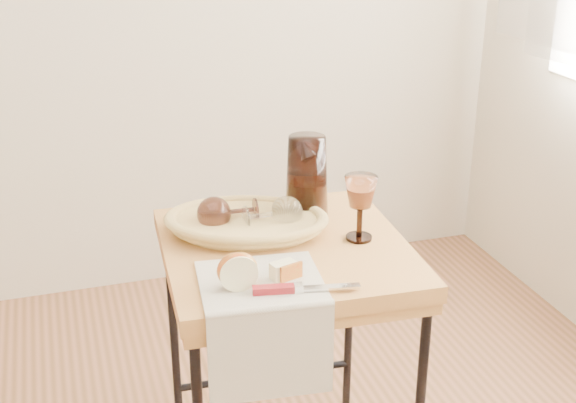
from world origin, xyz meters
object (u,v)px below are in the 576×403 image
object	(u,v)px
side_table	(286,372)
table_knife	(302,287)
wine_goblet	(360,208)
goblet_lying_b	(269,214)
goblet_lying_a	(232,212)
tea_towel	(261,282)
pitcher	(307,177)
bread_basket	(246,224)
apple_half	(237,270)

from	to	relation	value
side_table	table_knife	bearing A→B (deg)	-98.87
wine_goblet	goblet_lying_b	bearing A→B (deg)	154.37
goblet_lying_a	wine_goblet	bearing A→B (deg)	157.17
tea_towel	goblet_lying_b	bearing A→B (deg)	75.34
tea_towel	goblet_lying_b	xyz separation A→B (m)	(0.09, 0.24, 0.05)
pitcher	wine_goblet	xyz separation A→B (m)	(0.08, -0.17, -0.03)
goblet_lying_b	pitcher	distance (m)	0.15
bread_basket	pitcher	bearing A→B (deg)	36.01
goblet_lying_b	wine_goblet	world-z (taller)	wine_goblet
tea_towel	pitcher	xyz separation A→B (m)	(0.21, 0.31, 0.11)
side_table	goblet_lying_a	size ratio (longest dim) A/B	5.35
side_table	goblet_lying_a	distance (m)	0.45
goblet_lying_b	table_knife	bearing A→B (deg)	-94.78
wine_goblet	goblet_lying_a	bearing A→B (deg)	154.97
goblet_lying_a	wine_goblet	distance (m)	0.32
tea_towel	goblet_lying_a	world-z (taller)	goblet_lying_a
side_table	tea_towel	size ratio (longest dim) A/B	2.77
side_table	table_knife	distance (m)	0.46
table_knife	bread_basket	bearing A→B (deg)	106.54
goblet_lying_a	apple_half	bearing A→B (deg)	80.75
side_table	apple_half	bearing A→B (deg)	-132.30
tea_towel	bread_basket	bearing A→B (deg)	88.00
tea_towel	pitcher	distance (m)	0.39
tea_towel	goblet_lying_a	size ratio (longest dim) A/B	1.93
goblet_lying_b	apple_half	world-z (taller)	goblet_lying_b
tea_towel	wine_goblet	world-z (taller)	wine_goblet
wine_goblet	table_knife	bearing A→B (deg)	-135.54
goblet_lying_a	goblet_lying_b	world-z (taller)	goblet_lying_a
side_table	tea_towel	world-z (taller)	tea_towel
tea_towel	goblet_lying_b	size ratio (longest dim) A/B	2.05
side_table	goblet_lying_b	bearing A→B (deg)	105.61
tea_towel	pitcher	size ratio (longest dim) A/B	1.04
side_table	pitcher	world-z (taller)	pitcher
pitcher	goblet_lying_a	bearing A→B (deg)	166.58
side_table	tea_towel	distance (m)	0.42
pitcher	apple_half	size ratio (longest dim) A/B	2.90
pitcher	table_knife	bearing A→B (deg)	-133.35
pitcher	wine_goblet	distance (m)	0.19
tea_towel	table_knife	xyz separation A→B (m)	(0.07, -0.07, 0.01)
side_table	table_knife	size ratio (longest dim) A/B	3.27
goblet_lying_a	apple_half	distance (m)	0.29
apple_half	wine_goblet	bearing A→B (deg)	26.94
side_table	wine_goblet	xyz separation A→B (m)	(0.18, -0.03, 0.45)
tea_towel	goblet_lying_b	distance (m)	0.26
apple_half	table_knife	xyz separation A→B (m)	(0.13, -0.06, -0.03)
table_knife	goblet_lying_b	bearing A→B (deg)	97.08
side_table	goblet_lying_b	world-z (taller)	goblet_lying_b
table_knife	apple_half	bearing A→B (deg)	165.10
goblet_lying_b	wine_goblet	distance (m)	0.22
goblet_lying_a	wine_goblet	size ratio (longest dim) A/B	0.84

